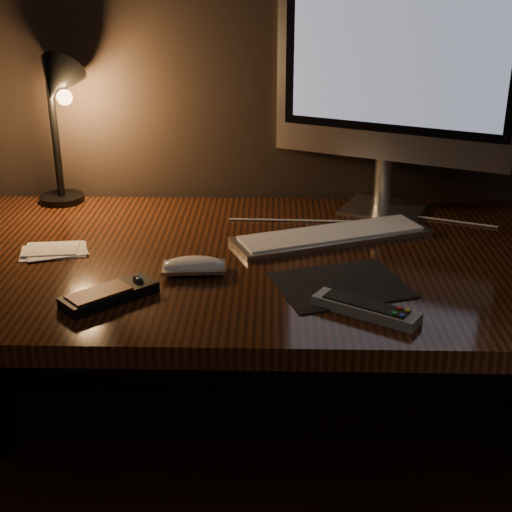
{
  "coord_description": "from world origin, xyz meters",
  "views": [
    {
      "loc": [
        0.03,
        0.53,
        1.3
      ],
      "look_at": [
        -0.0,
        1.73,
        0.8
      ],
      "focal_mm": 50.0,
      "sensor_mm": 36.0,
      "label": 1
    }
  ],
  "objects_px": {
    "media_remote": "(109,294)",
    "tv_remote": "(366,309)",
    "mouse": "(194,268)",
    "desk_lamp": "(58,104)",
    "keyboard": "(332,235)",
    "desk": "(259,297)",
    "monitor": "(394,64)"
  },
  "relations": [
    {
      "from": "desk",
      "to": "monitor",
      "type": "xyz_separation_m",
      "value": [
        0.29,
        0.21,
        0.47
      ]
    },
    {
      "from": "keyboard",
      "to": "tv_remote",
      "type": "distance_m",
      "value": 0.35
    },
    {
      "from": "mouse",
      "to": "tv_remote",
      "type": "xyz_separation_m",
      "value": [
        0.31,
        -0.16,
        -0.0
      ]
    },
    {
      "from": "media_remote",
      "to": "desk_lamp",
      "type": "relative_size",
      "value": 0.45
    },
    {
      "from": "monitor",
      "to": "media_remote",
      "type": "xyz_separation_m",
      "value": [
        -0.55,
        -0.49,
        -0.33
      ]
    },
    {
      "from": "desk",
      "to": "media_remote",
      "type": "distance_m",
      "value": 0.41
    },
    {
      "from": "desk",
      "to": "keyboard",
      "type": "distance_m",
      "value": 0.21
    },
    {
      "from": "mouse",
      "to": "media_remote",
      "type": "distance_m",
      "value": 0.18
    },
    {
      "from": "media_remote",
      "to": "tv_remote",
      "type": "height_order",
      "value": "media_remote"
    },
    {
      "from": "keyboard",
      "to": "tv_remote",
      "type": "bearing_deg",
      "value": -107.14
    },
    {
      "from": "monitor",
      "to": "keyboard",
      "type": "height_order",
      "value": "monitor"
    },
    {
      "from": "mouse",
      "to": "monitor",
      "type": "bearing_deg",
      "value": 38.22
    },
    {
      "from": "monitor",
      "to": "desk_lamp",
      "type": "distance_m",
      "value": 0.77
    },
    {
      "from": "media_remote",
      "to": "desk_lamp",
      "type": "bearing_deg",
      "value": 69.12
    },
    {
      "from": "mouse",
      "to": "desk_lamp",
      "type": "distance_m",
      "value": 0.58
    },
    {
      "from": "desk",
      "to": "monitor",
      "type": "distance_m",
      "value": 0.59
    },
    {
      "from": "monitor",
      "to": "keyboard",
      "type": "xyz_separation_m",
      "value": [
        -0.14,
        -0.19,
        -0.33
      ]
    },
    {
      "from": "keyboard",
      "to": "mouse",
      "type": "bearing_deg",
      "value": -167.52
    },
    {
      "from": "keyboard",
      "to": "desk_lamp",
      "type": "xyz_separation_m",
      "value": [
        -0.62,
        0.21,
        0.24
      ]
    },
    {
      "from": "desk",
      "to": "monitor",
      "type": "bearing_deg",
      "value": 35.79
    },
    {
      "from": "monitor",
      "to": "desk",
      "type": "bearing_deg",
      "value": -119.5
    },
    {
      "from": "monitor",
      "to": "mouse",
      "type": "distance_m",
      "value": 0.65
    },
    {
      "from": "media_remote",
      "to": "tv_remote",
      "type": "bearing_deg",
      "value": -48.74
    },
    {
      "from": "desk",
      "to": "mouse",
      "type": "relative_size",
      "value": 13.4
    },
    {
      "from": "mouse",
      "to": "tv_remote",
      "type": "height_order",
      "value": "tv_remote"
    },
    {
      "from": "keyboard",
      "to": "monitor",
      "type": "bearing_deg",
      "value": 31.32
    },
    {
      "from": "tv_remote",
      "to": "mouse",
      "type": "bearing_deg",
      "value": -175.6
    },
    {
      "from": "mouse",
      "to": "desk_lamp",
      "type": "bearing_deg",
      "value": 127.06
    },
    {
      "from": "mouse",
      "to": "desk_lamp",
      "type": "xyz_separation_m",
      "value": [
        -0.35,
        0.4,
        0.23
      ]
    },
    {
      "from": "mouse",
      "to": "media_remote",
      "type": "xyz_separation_m",
      "value": [
        -0.14,
        -0.12,
        0.0
      ]
    },
    {
      "from": "monitor",
      "to": "mouse",
      "type": "xyz_separation_m",
      "value": [
        -0.41,
        -0.37,
        -0.33
      ]
    },
    {
      "from": "desk_lamp",
      "to": "desk",
      "type": "bearing_deg",
      "value": -36.92
    }
  ]
}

